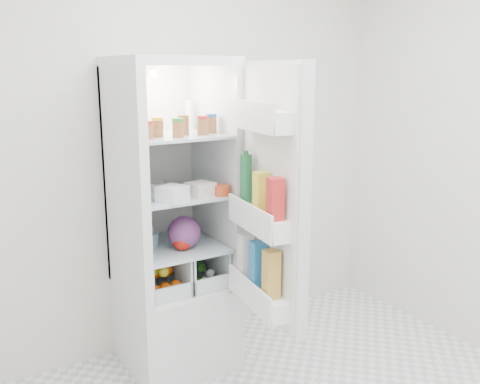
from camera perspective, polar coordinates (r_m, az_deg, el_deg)
room_walls at (r=2.08m, az=11.90°, el=8.77°), size 3.02×3.02×2.61m
refrigerator at (r=3.19m, az=-7.38°, el=-6.71°), size 0.60×0.60×1.80m
shelf_low at (r=3.11m, az=-6.93°, el=-5.75°), size 0.49×0.53×0.01m
shelf_mid at (r=3.03m, az=-7.09°, el=-0.18°), size 0.49×0.53×0.02m
shelf_top at (r=2.97m, az=-7.27°, el=6.03°), size 0.49×0.53×0.02m
crisper_left at (r=3.11m, az=-8.93°, el=-8.37°), size 0.23×0.46×0.22m
crisper_right at (r=3.21m, az=-4.87°, el=-7.59°), size 0.23×0.46×0.22m
condiment_jars at (r=2.88m, az=-7.02°, el=6.83°), size 0.46×0.32×0.08m
squeeze_bottle at (r=3.20m, az=-5.37°, el=8.20°), size 0.06×0.06×0.17m
tub_white at (r=2.81m, az=-7.23°, el=-0.20°), size 0.17×0.17×0.08m
tub_cream at (r=2.92m, az=-4.27°, el=0.30°), size 0.16×0.16×0.08m
tin_red at (r=2.93m, az=-1.91°, el=0.19°), size 0.12×0.12×0.06m
foil_tray at (r=3.13m, az=-9.63°, el=0.66°), size 0.18×0.16×0.04m
red_cabbage at (r=3.02m, az=-5.99°, el=-4.30°), size 0.19×0.19×0.19m
bell_pepper at (r=3.00m, az=-6.15°, el=-5.14°), size 0.11×0.11×0.11m
mushroom_bowl at (r=3.11m, az=-10.12°, el=-4.98°), size 0.17×0.17×0.08m
citrus_pile at (r=3.07m, az=-8.53°, el=-9.00°), size 0.20×0.24×0.16m
veg_pile at (r=3.22m, az=-4.76°, el=-8.37°), size 0.16×0.30×0.10m
fridge_door at (r=2.66m, az=3.17°, el=-1.00°), size 0.25×0.60×1.30m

